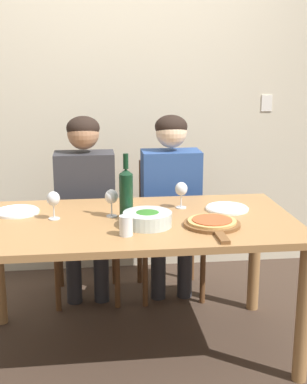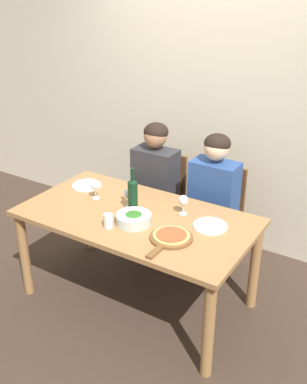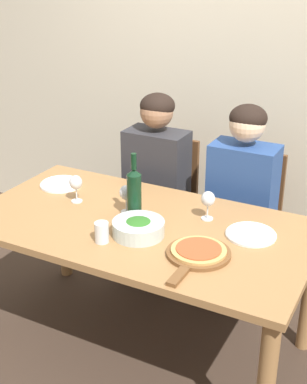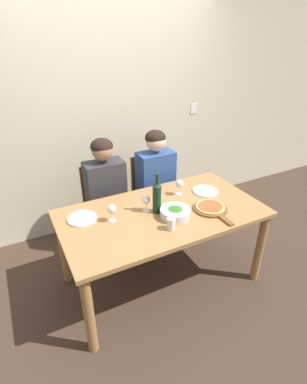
{
  "view_description": "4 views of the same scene",
  "coord_description": "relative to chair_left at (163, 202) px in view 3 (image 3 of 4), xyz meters",
  "views": [
    {
      "loc": [
        -0.22,
        -2.68,
        1.59
      ],
      "look_at": [
        0.1,
        -0.02,
        0.91
      ],
      "focal_mm": 50.0,
      "sensor_mm": 36.0,
      "label": 1
    },
    {
      "loc": [
        1.63,
        -2.37,
        2.3
      ],
      "look_at": [
        0.07,
        0.13,
        0.9
      ],
      "focal_mm": 42.0,
      "sensor_mm": 36.0,
      "label": 2
    },
    {
      "loc": [
        1.15,
        -2.06,
        1.97
      ],
      "look_at": [
        0.03,
        0.08,
        0.9
      ],
      "focal_mm": 50.0,
      "sensor_mm": 36.0,
      "label": 3
    },
    {
      "loc": [
        -1.05,
        -1.86,
        2.09
      ],
      "look_at": [
        -0.04,
        0.09,
        0.91
      ],
      "focal_mm": 28.0,
      "sensor_mm": 36.0,
      "label": 4
    }
  ],
  "objects": [
    {
      "name": "dinner_plate_right",
      "position": [
        0.79,
        -0.66,
        0.27
      ],
      "size": [
        0.24,
        0.24,
        0.02
      ],
      "color": "white",
      "rests_on": "dining_table"
    },
    {
      "name": "person_man",
      "position": [
        0.56,
        -0.11,
        0.25
      ],
      "size": [
        0.47,
        0.51,
        1.23
      ],
      "color": "#28282D",
      "rests_on": "ground"
    },
    {
      "name": "person_woman",
      "position": [
        0.0,
        -0.11,
        0.25
      ],
      "size": [
        0.47,
        0.51,
        1.23
      ],
      "color": "#28282D",
      "rests_on": "ground"
    },
    {
      "name": "water_tumbler",
      "position": [
        0.2,
        -1.03,
        0.31
      ],
      "size": [
        0.07,
        0.07,
        0.1
      ],
      "color": "silver",
      "rests_on": "dining_table"
    },
    {
      "name": "ground_plane",
      "position": [
        0.26,
        -0.78,
        -0.49
      ],
      "size": [
        40.0,
        40.0,
        0.0
      ],
      "primitive_type": "plane",
      "color": "#3D2D23"
    },
    {
      "name": "back_wall",
      "position": [
        0.26,
        0.46,
        0.86
      ],
      "size": [
        10.0,
        0.06,
        2.7
      ],
      "color": "beige",
      "rests_on": "ground"
    },
    {
      "name": "dining_table",
      "position": [
        0.26,
        -0.78,
        0.16
      ],
      "size": [
        1.71,
        0.92,
        0.75
      ],
      "color": "#9E7042",
      "rests_on": "ground"
    },
    {
      "name": "pizza_on_board",
      "position": [
        0.64,
        -0.94,
        0.28
      ],
      "size": [
        0.29,
        0.43,
        0.04
      ],
      "color": "brown",
      "rests_on": "dining_table"
    },
    {
      "name": "dinner_plate_left",
      "position": [
        -0.37,
        -0.58,
        0.27
      ],
      "size": [
        0.24,
        0.24,
        0.02
      ],
      "color": "white",
      "rests_on": "dining_table"
    },
    {
      "name": "wine_glass_centre",
      "position": [
        0.15,
        -0.71,
        0.37
      ],
      "size": [
        0.07,
        0.07,
        0.15
      ],
      "color": "silver",
      "rests_on": "dining_table"
    },
    {
      "name": "wine_bottle",
      "position": [
        0.22,
        -0.76,
        0.41
      ],
      "size": [
        0.07,
        0.07,
        0.35
      ],
      "color": "black",
      "rests_on": "dining_table"
    },
    {
      "name": "wine_glass_right",
      "position": [
        0.54,
        -0.59,
        0.37
      ],
      "size": [
        0.07,
        0.07,
        0.15
      ],
      "color": "silver",
      "rests_on": "dining_table"
    },
    {
      "name": "chair_right",
      "position": [
        0.56,
        0.0,
        0.0
      ],
      "size": [
        0.42,
        0.42,
        0.9
      ],
      "color": "brown",
      "rests_on": "ground"
    },
    {
      "name": "broccoli_bowl",
      "position": [
        0.32,
        -0.89,
        0.3
      ],
      "size": [
        0.25,
        0.25,
        0.08
      ],
      "color": "silver",
      "rests_on": "dining_table"
    },
    {
      "name": "chair_left",
      "position": [
        0.0,
        0.0,
        0.0
      ],
      "size": [
        0.42,
        0.42,
        0.9
      ],
      "color": "brown",
      "rests_on": "ground"
    },
    {
      "name": "wine_glass_left",
      "position": [
        -0.16,
        -0.72,
        0.37
      ],
      "size": [
        0.07,
        0.07,
        0.15
      ],
      "color": "silver",
      "rests_on": "dining_table"
    }
  ]
}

